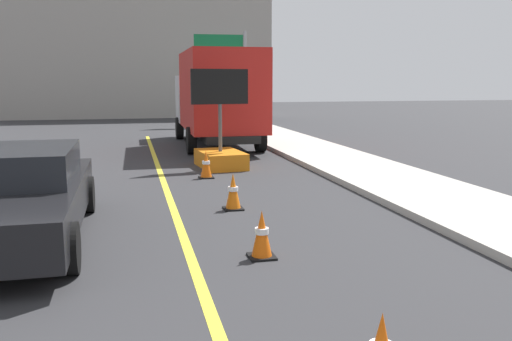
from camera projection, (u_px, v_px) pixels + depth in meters
name	position (u px, v px, depth m)	size (l,w,h in m)	color
lane_center_stripe	(204.00, 295.00, 6.02)	(0.14, 36.00, 0.01)	yellow
arrow_board_trailer	(220.00, 150.00, 14.88)	(1.60, 1.91, 2.70)	orange
box_truck	(217.00, 96.00, 19.53)	(2.68, 7.44, 3.39)	black
pickup_car	(17.00, 195.00, 8.00)	(2.01, 4.99, 1.38)	black
highway_guide_sign	(230.00, 61.00, 28.54)	(2.79, 0.28, 5.00)	gray
far_building_block	(130.00, 44.00, 36.65)	(18.25, 6.50, 9.80)	gray
traffic_cone_mid_lane	(262.00, 235.00, 7.25)	(0.36, 0.36, 0.66)	black
traffic_cone_far_lane	(233.00, 192.00, 10.00)	(0.36, 0.36, 0.69)	black
traffic_cone_curbside	(206.00, 165.00, 13.25)	(0.36, 0.36, 0.68)	black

